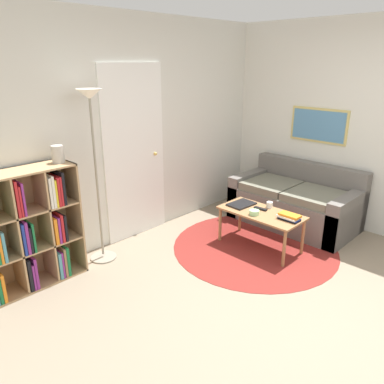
{
  "coord_description": "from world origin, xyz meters",
  "views": [
    {
      "loc": [
        -2.62,
        -1.13,
        2.09
      ],
      "look_at": [
        -0.12,
        1.32,
        0.85
      ],
      "focal_mm": 35.0,
      "sensor_mm": 36.0,
      "label": 1
    }
  ],
  "objects_px": {
    "bookshelf": "(26,231)",
    "couch": "(296,203)",
    "cup": "(270,205)",
    "floor_lamp": "(92,131)",
    "coffee_table": "(261,216)",
    "bowl": "(254,212)",
    "vase_on_shelf": "(58,154)",
    "laptop": "(241,204)"
  },
  "relations": [
    {
      "from": "floor_lamp",
      "to": "laptop",
      "type": "height_order",
      "value": "floor_lamp"
    },
    {
      "from": "vase_on_shelf",
      "to": "bowl",
      "type": "bearing_deg",
      "value": -34.05
    },
    {
      "from": "floor_lamp",
      "to": "cup",
      "type": "bearing_deg",
      "value": -33.94
    },
    {
      "from": "floor_lamp",
      "to": "bookshelf",
      "type": "bearing_deg",
      "value": 176.21
    },
    {
      "from": "bookshelf",
      "to": "floor_lamp",
      "type": "relative_size",
      "value": 0.63
    },
    {
      "from": "floor_lamp",
      "to": "vase_on_shelf",
      "type": "bearing_deg",
      "value": 172.43
    },
    {
      "from": "bookshelf",
      "to": "floor_lamp",
      "type": "xyz_separation_m",
      "value": [
        0.76,
        -0.05,
        0.85
      ]
    },
    {
      "from": "couch",
      "to": "bowl",
      "type": "relative_size",
      "value": 13.83
    },
    {
      "from": "couch",
      "to": "vase_on_shelf",
      "type": "relative_size",
      "value": 9.49
    },
    {
      "from": "couch",
      "to": "bookshelf",
      "type": "bearing_deg",
      "value": 161.18
    },
    {
      "from": "laptop",
      "to": "cup",
      "type": "height_order",
      "value": "cup"
    },
    {
      "from": "couch",
      "to": "coffee_table",
      "type": "height_order",
      "value": "couch"
    },
    {
      "from": "floor_lamp",
      "to": "bowl",
      "type": "xyz_separation_m",
      "value": [
        1.31,
        -1.08,
        -0.95
      ]
    },
    {
      "from": "coffee_table",
      "to": "cup",
      "type": "height_order",
      "value": "cup"
    },
    {
      "from": "bowl",
      "to": "vase_on_shelf",
      "type": "xyz_separation_m",
      "value": [
        -1.67,
        1.13,
        0.77
      ]
    },
    {
      "from": "couch",
      "to": "laptop",
      "type": "relative_size",
      "value": 4.78
    },
    {
      "from": "bowl",
      "to": "cup",
      "type": "distance_m",
      "value": 0.3
    },
    {
      "from": "bookshelf",
      "to": "laptop",
      "type": "bearing_deg",
      "value": -20.89
    },
    {
      "from": "bookshelf",
      "to": "floor_lamp",
      "type": "distance_m",
      "value": 1.15
    },
    {
      "from": "floor_lamp",
      "to": "bowl",
      "type": "distance_m",
      "value": 1.95
    },
    {
      "from": "laptop",
      "to": "vase_on_shelf",
      "type": "distance_m",
      "value": 2.15
    },
    {
      "from": "bookshelf",
      "to": "cup",
      "type": "relative_size",
      "value": 15.93
    },
    {
      "from": "laptop",
      "to": "bowl",
      "type": "relative_size",
      "value": 2.9
    },
    {
      "from": "coffee_table",
      "to": "vase_on_shelf",
      "type": "height_order",
      "value": "vase_on_shelf"
    },
    {
      "from": "bookshelf",
      "to": "couch",
      "type": "relative_size",
      "value": 0.73
    },
    {
      "from": "couch",
      "to": "coffee_table",
      "type": "relative_size",
      "value": 1.64
    },
    {
      "from": "couch",
      "to": "cup",
      "type": "bearing_deg",
      "value": -175.13
    },
    {
      "from": "couch",
      "to": "cup",
      "type": "height_order",
      "value": "couch"
    },
    {
      "from": "couch",
      "to": "laptop",
      "type": "bearing_deg",
      "value": 166.35
    },
    {
      "from": "floor_lamp",
      "to": "coffee_table",
      "type": "distance_m",
      "value": 2.08
    },
    {
      "from": "couch",
      "to": "coffee_table",
      "type": "distance_m",
      "value": 0.95
    },
    {
      "from": "floor_lamp",
      "to": "vase_on_shelf",
      "type": "xyz_separation_m",
      "value": [
        -0.36,
        0.05,
        -0.18
      ]
    },
    {
      "from": "coffee_table",
      "to": "cup",
      "type": "relative_size",
      "value": 13.25
    },
    {
      "from": "floor_lamp",
      "to": "cup",
      "type": "height_order",
      "value": "floor_lamp"
    },
    {
      "from": "bookshelf",
      "to": "cup",
      "type": "xyz_separation_m",
      "value": [
        2.38,
        -1.14,
        -0.09
      ]
    },
    {
      "from": "floor_lamp",
      "to": "vase_on_shelf",
      "type": "height_order",
      "value": "floor_lamp"
    },
    {
      "from": "bookshelf",
      "to": "bowl",
      "type": "xyz_separation_m",
      "value": [
        2.08,
        -1.13,
        -0.1
      ]
    },
    {
      "from": "bookshelf",
      "to": "bowl",
      "type": "bearing_deg",
      "value": -28.66
    },
    {
      "from": "bookshelf",
      "to": "couch",
      "type": "height_order",
      "value": "bookshelf"
    },
    {
      "from": "couch",
      "to": "bowl",
      "type": "distance_m",
      "value": 1.09
    },
    {
      "from": "laptop",
      "to": "bookshelf",
      "type": "bearing_deg",
      "value": 159.11
    },
    {
      "from": "laptop",
      "to": "vase_on_shelf",
      "type": "relative_size",
      "value": 1.99
    }
  ]
}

